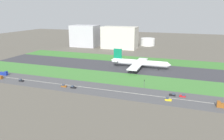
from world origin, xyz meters
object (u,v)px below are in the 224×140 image
at_px(car_5, 183,96).
at_px(terminal_building, 85,36).
at_px(car_1, 73,87).
at_px(fuel_tank_west, 148,42).
at_px(car_4, 64,86).
at_px(car_0, 21,80).
at_px(airliner, 139,63).
at_px(truck_2, 223,105).
at_px(truck_0, 4,73).
at_px(car_3, 173,95).
at_px(hangar_building, 120,38).
at_px(car_2, 168,99).
at_px(traffic_light, 144,83).

height_order(car_5, terminal_building, terminal_building).
bearing_deg(car_1, fuel_tank_west, -93.54).
bearing_deg(fuel_tank_west, car_5, -73.31).
height_order(car_4, car_0, same).
xyz_separation_m(airliner, truck_2, (72.82, -78.00, -4.56)).
distance_m(car_0, car_5, 134.24).
bearing_deg(truck_2, car_4, 0.00).
bearing_deg(truck_0, car_3, 0.00).
xyz_separation_m(terminal_building, hangar_building, (61.85, 0.00, -0.40)).
bearing_deg(truck_2, truck_0, -3.05).
xyz_separation_m(car_0, truck_2, (158.89, -0.00, 0.75)).
xyz_separation_m(truck_2, terminal_building, (-192.17, 192.00, 16.14)).
relative_size(car_5, hangar_building, 0.08).
height_order(hangar_building, fuel_tank_west, hangar_building).
distance_m(car_2, car_0, 124.59).
xyz_separation_m(car_0, car_5, (133.87, 10.00, 0.00)).
height_order(car_3, car_1, same).
bearing_deg(fuel_tank_west, car_1, -93.54).
distance_m(car_2, car_5, 13.64).
bearing_deg(car_1, truck_0, -7.11).
bearing_deg(car_5, traffic_light, 164.86).
distance_m(terminal_building, fuel_tank_west, 109.41).
bearing_deg(terminal_building, car_3, -48.63).
bearing_deg(traffic_light, car_1, -161.31).
height_order(car_3, car_5, same).
bearing_deg(truck_0, terminal_building, 91.33).
relative_size(truck_0, fuel_tank_west, 0.34).
xyz_separation_m(car_2, car_0, (-124.59, 0.00, 0.00)).
bearing_deg(car_3, car_5, 0.00).
xyz_separation_m(car_4, car_0, (-42.51, 0.00, 0.00)).
bearing_deg(car_3, truck_2, -17.40).
bearing_deg(truck_2, fuel_tank_west, -68.55).
xyz_separation_m(truck_2, car_5, (-25.02, 10.00, -0.75)).
distance_m(car_2, car_4, 82.08).
bearing_deg(car_5, car_0, -175.73).
bearing_deg(car_0, traffic_light, -170.21).
bearing_deg(airliner, terminal_building, 136.31).
relative_size(airliner, car_3, 14.77).
bearing_deg(truck_0, car_4, -7.95).
height_order(truck_2, traffic_light, traffic_light).
bearing_deg(terminal_building, car_5, -47.43).
height_order(car_2, terminal_building, terminal_building).
bearing_deg(car_0, terminal_building, -80.16).
bearing_deg(hangar_building, car_0, -98.46).
bearing_deg(car_0, truck_2, -180.00).
xyz_separation_m(truck_2, traffic_light, (-54.57, 17.99, 2.62)).
relative_size(car_0, car_1, 1.00).
bearing_deg(traffic_light, airliner, 106.92).
bearing_deg(airliner, fuel_tank_west, 97.27).
height_order(car_2, truck_2, truck_2).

